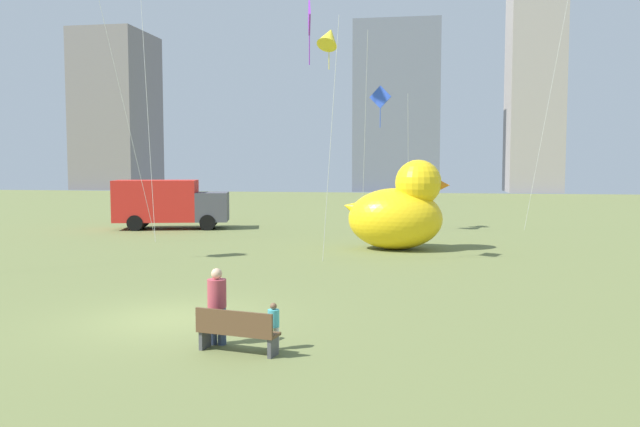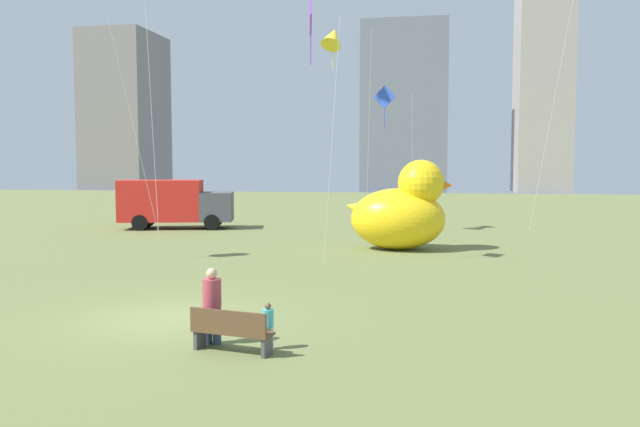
% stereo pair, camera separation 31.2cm
% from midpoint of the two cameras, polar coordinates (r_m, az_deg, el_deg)
% --- Properties ---
extents(ground_plane, '(140.00, 140.00, 0.00)m').
position_cam_midpoint_polar(ground_plane, '(16.79, -13.34, -8.95)').
color(ground_plane, olive).
extents(park_bench, '(1.78, 0.80, 0.90)m').
position_cam_midpoint_polar(park_bench, '(13.53, -7.98, -10.05)').
color(park_bench, brown).
rests_on(park_bench, ground).
extents(person_adult, '(0.40, 0.40, 1.63)m').
position_cam_midpoint_polar(person_adult, '(14.14, -9.61, -7.67)').
color(person_adult, '#38476B').
rests_on(person_adult, ground).
extents(person_child, '(0.24, 0.24, 0.98)m').
position_cam_midpoint_polar(person_child, '(13.69, -4.73, -9.58)').
color(person_child, silver).
rests_on(person_child, ground).
extents(giant_inflatable_duck, '(4.82, 3.10, 4.00)m').
position_cam_midpoint_polar(giant_inflatable_duck, '(29.24, 6.61, 0.19)').
color(giant_inflatable_duck, yellow).
rests_on(giant_inflatable_duck, ground).
extents(box_truck, '(6.86, 3.78, 2.85)m').
position_cam_midpoint_polar(box_truck, '(39.22, -13.27, 0.81)').
color(box_truck, red).
rests_on(box_truck, ground).
extents(city_skyline, '(86.03, 12.78, 36.10)m').
position_cam_midpoint_polar(city_skyline, '(92.27, 3.56, 10.23)').
color(city_skyline, gray).
rests_on(city_skyline, ground).
extents(kite_yellow, '(2.96, 3.83, 11.30)m').
position_cam_midpoint_polar(kite_yellow, '(35.98, 0.54, 15.10)').
color(kite_yellow, silver).
rests_on(kite_yellow, ground).
extents(kite_purple, '(1.33, 1.79, 9.81)m').
position_cam_midpoint_polar(kite_purple, '(24.97, -1.18, 15.90)').
color(kite_purple, silver).
rests_on(kite_purple, ground).
extents(kite_blue, '(2.23, 3.19, 8.18)m').
position_cam_midpoint_polar(kite_blue, '(37.20, 5.19, 9.68)').
color(kite_blue, silver).
rests_on(kite_blue, ground).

